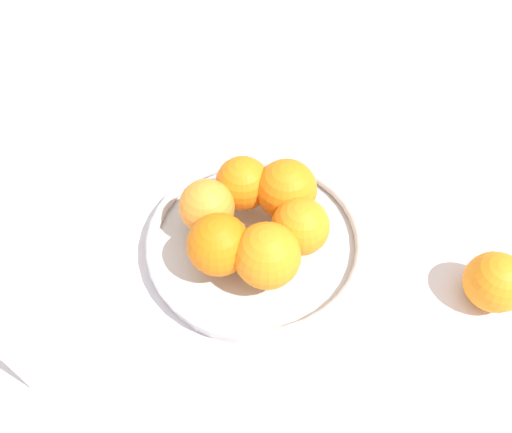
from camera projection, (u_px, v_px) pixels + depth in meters
The scene contains 5 objects.
ground_plane at pixel (256, 248), 0.68m from camera, with size 4.00×4.00×0.00m, color silver.
fruit_bowl at pixel (256, 241), 0.66m from camera, with size 0.29×0.29×0.03m.
orange_pile at pixel (255, 218), 0.62m from camera, with size 0.19×0.19×0.08m.
stray_orange at pixel (495, 282), 0.60m from camera, with size 0.07×0.07×0.07m, color orange.
drinking_glass at pixel (47, 346), 0.54m from camera, with size 0.08×0.08×0.09m, color white.
Camera 1 is at (-0.38, 0.02, 0.56)m, focal length 35.00 mm.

